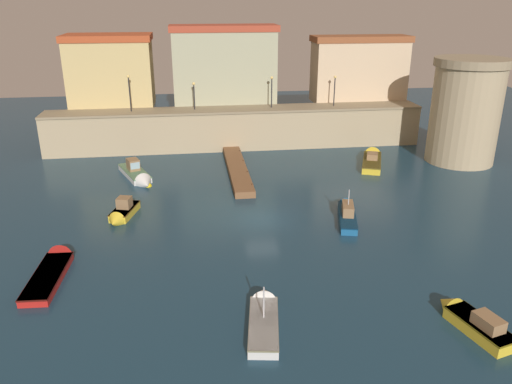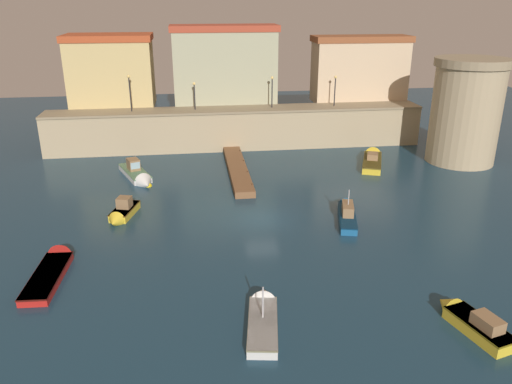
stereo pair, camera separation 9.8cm
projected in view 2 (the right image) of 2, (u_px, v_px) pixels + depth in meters
name	position (u px, v px, depth m)	size (l,w,h in m)	color
ground_plane	(262.00, 220.00, 38.97)	(110.93, 110.93, 0.00)	#19384C
quay_wall	(237.00, 128.00, 56.85)	(41.73, 3.81, 4.49)	tan
old_town_backdrop	(222.00, 68.00, 58.29)	(39.39, 6.03, 8.89)	tan
fortress_tower	(466.00, 111.00, 50.92)	(7.30, 7.30, 10.51)	tan
pier_dock	(238.00, 169.00, 49.39)	(1.78, 13.97, 0.70)	brown
quay_lamp_0	(130.00, 88.00, 53.73)	(0.32, 0.32, 3.89)	black
quay_lamp_1	(194.00, 91.00, 54.76)	(0.32, 0.32, 2.98)	black
quay_lamp_2	(272.00, 87.00, 55.70)	(0.32, 0.32, 3.44)	black
quay_lamp_3	(335.00, 86.00, 56.60)	(0.32, 0.32, 3.37)	black
moored_boat_0	(122.00, 213.00, 39.18)	(2.39, 4.35, 1.80)	gold
moored_boat_1	(263.00, 314.00, 26.97)	(2.35, 5.99, 2.78)	silver
moored_boat_2	(471.00, 320.00, 26.15)	(2.55, 4.93, 1.63)	gold
moored_boat_3	(347.00, 211.00, 39.43)	(2.76, 6.75, 2.80)	#195689
moored_boat_4	(372.00, 159.00, 52.21)	(4.24, 7.45, 1.77)	gold
moored_boat_5	(54.00, 266.00, 31.78)	(2.02, 7.09, 1.59)	red
moored_boat_6	(138.00, 175.00, 47.50)	(4.03, 6.95, 2.14)	white
mooring_buoy_0	(148.00, 186.00, 45.86)	(0.67, 0.67, 0.67)	yellow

